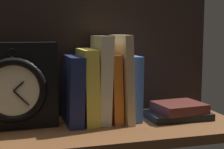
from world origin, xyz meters
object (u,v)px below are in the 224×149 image
Objects in this scene: book_navy_bierce at (73,90)px; book_blue_modern at (131,87)px; book_cream_twain at (101,79)px; book_orange_pandolfini at (112,87)px; framed_clock at (13,87)px; book_yellow_seinlanguage at (87,86)px; book_stack_side at (178,111)px; book_tan_shortstories at (121,78)px.

book_navy_bierce reaches higher than book_blue_modern.
book_cream_twain is 4.21cm from book_orange_pandolfini.
book_cream_twain is 1.07× the size of framed_clock.
book_cream_twain reaches higher than book_yellow_seinlanguage.
book_orange_pandolfini is 1.05× the size of book_stack_side.
framed_clock is at bearing -177.67° from book_orange_pandolfini.
book_tan_shortstories is at bearing 0.00° from book_navy_bierce.
book_navy_bierce is at bearing -180.00° from book_orange_pandolfini.
book_cream_twain is at bearing 180.00° from book_blue_modern.
book_orange_pandolfini is (11.21, 0.00, 0.15)cm from book_navy_bierce.
framed_clock is at bearing -176.82° from book_yellow_seinlanguage.
framed_clock is at bearing -177.88° from book_tan_shortstories.
book_orange_pandolfini is 20.67cm from book_stack_side.
book_blue_modern is at bearing 0.00° from book_orange_pandolfini.
book_blue_modern is 0.82× the size of framed_clock.
book_blue_modern reaches higher than book_stack_side.
framed_clock is 1.25× the size of book_stack_side.
book_orange_pandolfini is at bearing 0.00° from book_yellow_seinlanguage.
book_stack_side is (30.18, -3.76, -7.14)cm from book_navy_bierce.
framed_clock is at bearing -178.07° from book_blue_modern.
book_yellow_seinlanguage is 19.74cm from framed_clock.
book_orange_pandolfini is 0.78× the size of book_tan_shortstories.
framed_clock is (-29.52, -1.09, -1.05)cm from book_tan_shortstories.
book_cream_twain is 24.68cm from book_stack_side.
book_tan_shortstories is (9.82, 0.00, 1.92)cm from book_yellow_seinlanguage.
book_navy_bierce is at bearing -180.00° from book_yellow_seinlanguage.
book_cream_twain is at bearing 180.00° from book_orange_pandolfini.
book_yellow_seinlanguage is 1.08× the size of book_orange_pandolfini.
book_navy_bierce is 11.21cm from book_orange_pandolfini.
book_tan_shortstories is 1.32× the size of book_blue_modern.
book_yellow_seinlanguage is at bearing 0.00° from book_navy_bierce.
book_blue_modern is 32.51cm from framed_clock.
book_yellow_seinlanguage is 10.01cm from book_tan_shortstories.
book_navy_bierce is at bearing 4.00° from framed_clock.
book_tan_shortstories reaches higher than book_cream_twain.
book_yellow_seinlanguage is at bearing 171.81° from book_stack_side.
book_cream_twain is at bearing 0.00° from book_navy_bierce.
book_cream_twain is 23.56cm from framed_clock.
book_orange_pandolfini is 3.78cm from book_tan_shortstories.
book_tan_shortstories is at bearing 2.12° from framed_clock.
book_tan_shortstories is (6.00, 0.00, 0.12)cm from book_cream_twain.
book_stack_side is (18.97, -3.76, -7.29)cm from book_orange_pandolfini.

